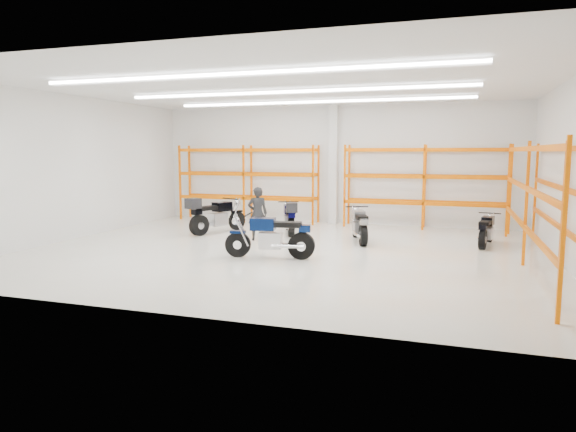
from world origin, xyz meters
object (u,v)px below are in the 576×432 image
(motorcycle_back_a, at_px, (214,216))
(standing_man, at_px, (258,214))
(motorcycle_back_c, at_px, (360,226))
(motorcycle_back_d, at_px, (486,231))
(motorcycle_back_b, at_px, (290,218))
(structural_column, at_px, (333,165))
(motorcycle_main, at_px, (274,238))

(motorcycle_back_a, bearing_deg, standing_man, -21.96)
(motorcycle_back_c, relative_size, motorcycle_back_d, 1.09)
(motorcycle_back_c, height_order, standing_man, standing_man)
(motorcycle_back_b, distance_m, structural_column, 3.58)
(structural_column, bearing_deg, motorcycle_back_d, -32.14)
(structural_column, bearing_deg, standing_man, -106.94)
(motorcycle_back_c, xyz_separation_m, standing_man, (-3.09, -0.63, 0.35))
(motorcycle_back_b, bearing_deg, motorcycle_back_a, -165.24)
(motorcycle_back_d, xyz_separation_m, structural_column, (-5.36, 3.36, 1.81))
(standing_man, xyz_separation_m, structural_column, (1.36, 4.47, 1.42))
(motorcycle_back_a, distance_m, standing_man, 2.05)
(motorcycle_back_c, height_order, structural_column, structural_column)
(motorcycle_main, xyz_separation_m, motorcycle_back_c, (1.69, 3.07, -0.05))
(structural_column, bearing_deg, motorcycle_main, -89.67)
(motorcycle_main, distance_m, motorcycle_back_d, 6.39)
(motorcycle_back_b, relative_size, standing_man, 1.27)
(motorcycle_main, xyz_separation_m, standing_man, (-1.40, 2.45, 0.29))
(motorcycle_back_a, xyz_separation_m, structural_column, (3.25, 3.71, 1.65))
(motorcycle_back_b, height_order, structural_column, structural_column)
(motorcycle_main, distance_m, motorcycle_back_c, 3.50)
(motorcycle_back_a, relative_size, motorcycle_back_b, 1.09)
(motorcycle_back_a, distance_m, motorcycle_back_d, 8.62)
(motorcycle_back_c, bearing_deg, structural_column, 114.19)
(standing_man, bearing_deg, motorcycle_back_a, -45.56)
(motorcycle_main, height_order, structural_column, structural_column)
(motorcycle_main, relative_size, motorcycle_back_b, 1.11)
(motorcycle_back_b, height_order, motorcycle_back_d, motorcycle_back_b)
(motorcycle_back_a, distance_m, motorcycle_back_b, 2.57)
(motorcycle_main, height_order, motorcycle_back_c, motorcycle_main)
(motorcycle_back_b, relative_size, structural_column, 0.47)
(motorcycle_back_c, distance_m, standing_man, 3.17)
(motorcycle_main, xyz_separation_m, motorcycle_back_d, (5.32, 3.55, -0.10))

